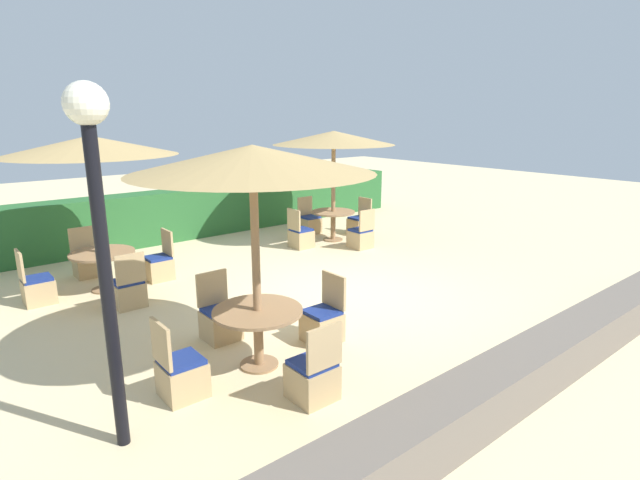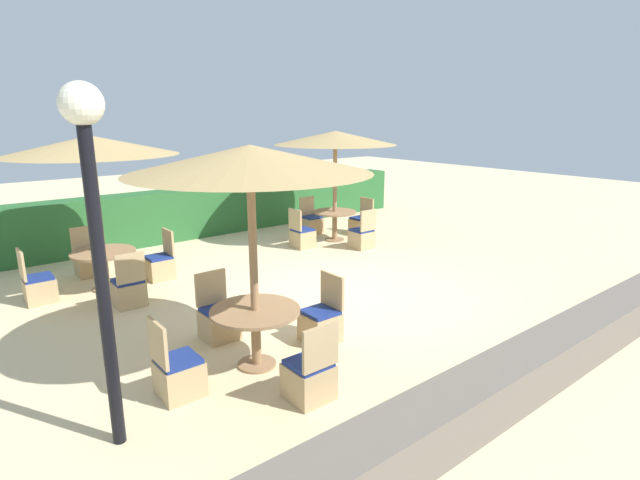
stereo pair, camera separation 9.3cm
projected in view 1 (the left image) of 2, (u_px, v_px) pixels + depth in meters
The scene contains 22 objects.
ground_plane at pixel (342, 298), 8.50m from camera, with size 40.00×40.00×0.00m, color beige.
hedge_row at pixel (193, 213), 12.60m from camera, with size 13.00×0.70×1.22m, color #28602D.
stone_border at pixel (543, 360), 5.82m from camera, with size 10.00×0.56×0.52m, color #6B6056.
lamp_post at pixel (97, 200), 4.20m from camera, with size 0.36×0.36×3.32m.
parasol_front_left at pixel (253, 160), 5.60m from camera, with size 2.80×2.80×2.72m.
round_table_front_left at pixel (258, 321), 6.09m from camera, with size 1.10×1.10×0.75m.
patio_chair_front_left_south at pixel (313, 377), 5.45m from camera, with size 0.46×0.46×0.93m.
patio_chair_front_left_west at pixel (181, 375), 5.50m from camera, with size 0.46×0.46×0.93m.
patio_chair_front_left_east at pixel (323, 323), 6.86m from camera, with size 0.46×0.46×0.93m.
patio_chair_front_left_north at pixel (220, 321), 6.92m from camera, with size 0.46×0.46×0.93m.
parasol_back_right at pixel (334, 138), 11.73m from camera, with size 2.89×2.89×2.65m.
round_table_back_right at pixel (333, 217), 12.20m from camera, with size 1.06×1.06×0.73m.
patio_chair_back_right_west at pixel (301, 237), 11.61m from camera, with size 0.46×0.46×0.93m.
patio_chair_back_right_north at pixel (310, 223), 13.02m from camera, with size 0.46×0.46×0.93m.
patio_chair_back_right_south at pixel (361, 237), 11.57m from camera, with size 0.46×0.46×0.93m.
patio_chair_back_right_east at pixel (359, 224), 12.91m from camera, with size 0.46×0.46×0.93m.
parasol_back_left at pixel (90, 146), 8.25m from camera, with size 2.84×2.84×2.70m.
round_table_back_left at pixel (103, 260), 8.74m from camera, with size 1.09×1.09×0.70m.
patio_chair_back_left_north at pixel (87, 263), 9.59m from camera, with size 0.46×0.46×0.93m.
patio_chair_back_left_east at pixel (159, 266), 9.40m from camera, with size 0.46×0.46×0.93m.
patio_chair_back_left_west at pixel (37, 288), 8.20m from camera, with size 0.46×0.46×0.93m.
patio_chair_back_left_south at pixel (129, 291), 8.07m from camera, with size 0.46×0.46×0.93m.
Camera 1 is at (-5.37, -5.93, 3.07)m, focal length 28.00 mm.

